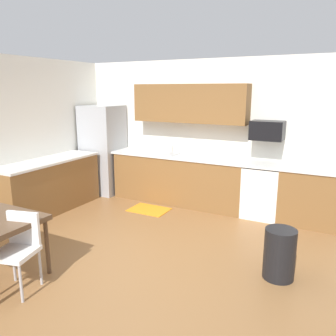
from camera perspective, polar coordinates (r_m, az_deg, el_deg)
The scene contains 16 objects.
ground_plane at distance 4.64m, azimuth -5.93°, elevation -14.66°, with size 12.00×12.00×0.00m, color olive.
wall_back at distance 6.53m, azimuth 6.77°, elevation 5.89°, with size 5.80×0.10×2.70m, color white.
cabinet_run_back at distance 6.56m, azimuth 1.76°, elevation -2.00°, with size 2.59×0.60×0.90m, color brown.
cabinet_run_back_right at distance 5.96m, azimuth 22.82°, elevation -4.59°, with size 0.96×0.60×0.90m, color brown.
cabinet_run_left at distance 6.46m, azimuth -19.27°, elevation -2.98°, with size 0.60×2.00×0.90m, color brown.
countertop_back at distance 6.27m, azimuth 5.52°, elevation 1.66°, with size 4.80×0.64×0.04m, color silver.
countertop_left at distance 6.36m, azimuth -19.59°, elevation 1.10°, with size 0.64×2.00×0.04m, color silver.
upper_cabinets_back at distance 6.39m, azimuth 3.63°, elevation 10.76°, with size 2.20×0.34×0.70m, color brown.
refrigerator at distance 7.30m, azimuth -10.80°, elevation 3.06°, with size 0.76×0.70×1.83m, color #9EA0A5.
oven_range at distance 6.06m, azimuth 15.50°, elevation -3.70°, with size 0.60×0.60×0.91m.
microwave at distance 5.96m, azimuth 16.31°, elevation 6.06°, with size 0.54×0.36×0.32m, color black.
sink_basin at distance 6.58m, azimuth -0.37°, elevation 1.90°, with size 0.48×0.40×0.14m, color #A5A8AD.
sink_faucet at distance 6.71m, azimuth 0.35°, elevation 3.51°, with size 0.02×0.02×0.24m, color #B2B5BA.
chair_near_table at distance 4.10m, azimuth -23.76°, elevation -11.79°, with size 0.49×0.49×0.85m.
trash_bin at distance 4.24m, azimuth 18.20°, elevation -13.51°, with size 0.36×0.36×0.60m, color black.
floor_mat at distance 6.27m, azimuth -3.18°, elevation -6.98°, with size 0.70×0.50×0.01m, color orange.
Camera 1 is at (2.31, -3.40, 2.15)m, focal length 36.35 mm.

